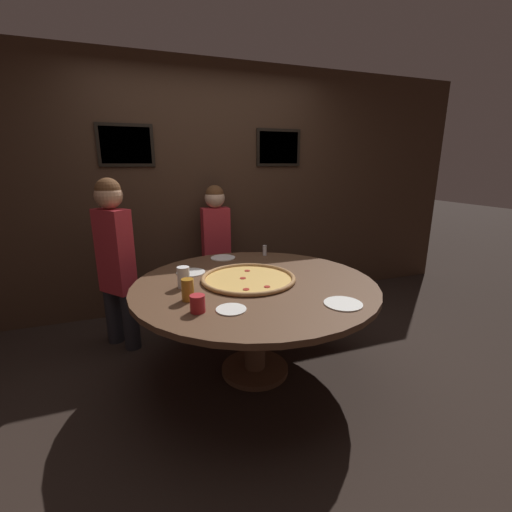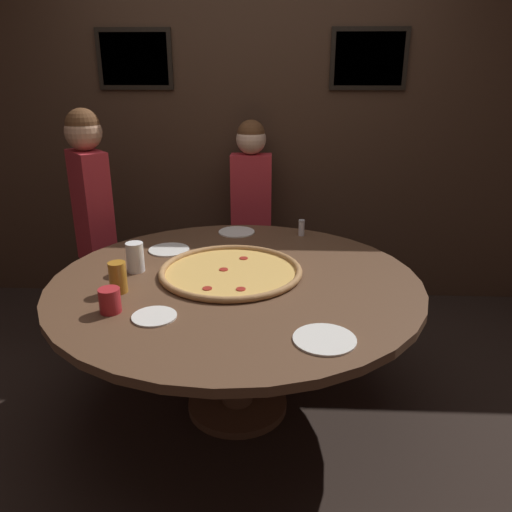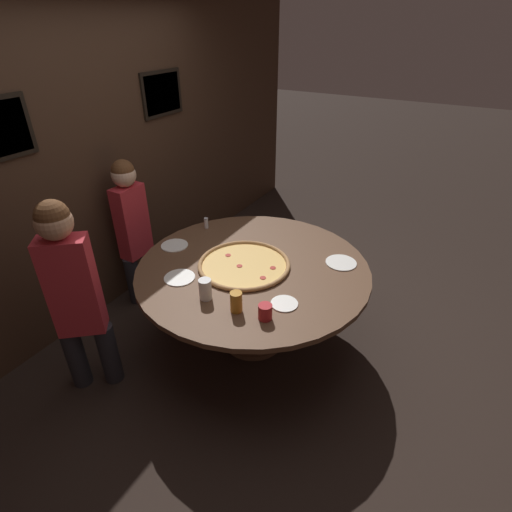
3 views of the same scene
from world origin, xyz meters
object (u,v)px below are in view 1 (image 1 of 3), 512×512
Objects in this scene: dining_table at (255,297)px; white_plate_near_front at (191,272)px; drink_cup_far_right at (198,304)px; white_plate_beside_cup at (223,258)px; drink_cup_centre_back at (188,290)px; white_plate_left_side at (343,304)px; diner_side_left at (115,255)px; giant_pizza at (248,278)px; white_plate_right_side at (231,309)px; drink_cup_front_edge at (183,277)px; condiment_shaker at (265,250)px; diner_far_left at (216,242)px.

white_plate_near_front reaches higher than dining_table.
white_plate_beside_cup is at bearing 68.31° from drink_cup_far_right.
drink_cup_centre_back is at bearing -117.17° from white_plate_beside_cup.
white_plate_left_side is at bearing -50.64° from white_plate_near_front.
diner_side_left reaches higher than drink_cup_centre_back.
white_plate_right_side is at bearing -119.51° from giant_pizza.
drink_cup_centre_back is at bearing -92.36° from drink_cup_front_edge.
drink_cup_front_edge is 0.53m from white_plate_right_side.
white_plate_right_side is (0.19, -0.04, -0.05)m from drink_cup_far_right.
condiment_shaker is at bearing -134.18° from diner_side_left.
diner_far_left reaches higher than drink_cup_far_right.
giant_pizza is (-0.03, 0.06, 0.13)m from dining_table.
condiment_shaker is (0.75, 0.30, 0.05)m from white_plate_near_front.
white_plate_right_side is at bearing 169.66° from diner_side_left.
condiment_shaker is at bearing 91.51° from white_plate_left_side.
white_plate_near_front is at bearing 129.36° from white_plate_left_side.
dining_table is 11.98× the size of drink_cup_front_edge.
giant_pizza is at bearing 26.02° from drink_cup_centre_back.
condiment_shaker is (-0.03, 1.25, 0.05)m from white_plate_left_side.
dining_table is 9.69× the size of white_plate_right_side.
drink_cup_front_edge reaches higher than condiment_shaker.
dining_table is 7.97× the size of white_plate_beside_cup.
dining_table is at bearing -64.32° from giant_pizza.
drink_cup_far_right is 0.47× the size of white_plate_beside_cup.
drink_cup_far_right is at bearing -142.65° from dining_table.
white_plate_near_front is (0.11, 0.56, -0.07)m from drink_cup_centre_back.
drink_cup_far_right is at bearing -88.11° from drink_cup_front_edge.
giant_pizza is at bearing 60.49° from white_plate_right_side.
white_plate_beside_cup is 0.15× the size of diner_side_left.
diner_side_left is (-0.48, 1.17, 0.04)m from drink_cup_far_right.
drink_cup_front_edge is 0.11× the size of diner_far_left.
giant_pizza is 0.48m from drink_cup_front_edge.
dining_table is at bearing 18.86° from drink_cup_centre_back.
giant_pizza is 0.55m from white_plate_right_side.
condiment_shaker is (0.34, 0.68, 0.16)m from dining_table.
white_plate_near_front is (-0.11, 0.80, 0.00)m from white_plate_right_side.
diner_side_left reaches higher than white_plate_near_front.
condiment_shaker reaches higher than white_plate_left_side.
white_plate_near_front is at bearing 72.06° from drink_cup_front_edge.
drink_cup_far_right is (-0.49, -0.37, 0.16)m from dining_table.
white_plate_left_side is at bearing -57.15° from giant_pizza.
giant_pizza is 0.75m from white_plate_left_side.
drink_cup_front_edge is 0.86m from diner_side_left.
white_plate_near_front is at bearing 64.01° from diner_far_left.
giant_pizza is 6.78× the size of drink_cup_far_right.
giant_pizza is 3.17× the size of white_plate_beside_cup.
white_plate_left_side reaches higher than dining_table.
drink_cup_front_edge is at bearing 65.91° from diner_far_left.
diner_side_left is 1.08m from diner_far_left.
diner_far_left is at bearing 64.50° from white_plate_near_front.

